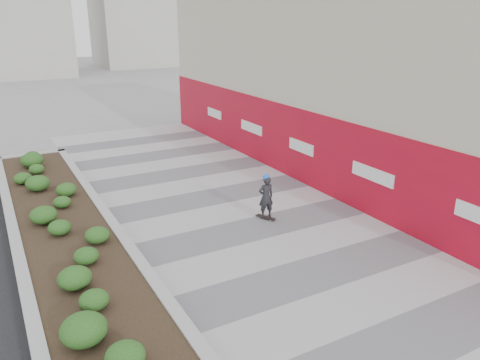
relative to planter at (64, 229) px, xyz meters
name	(u,v)px	position (x,y,z in m)	size (l,w,h in m)	color
ground	(364,308)	(5.50, -7.00, -0.42)	(160.00, 160.00, 0.00)	gray
walkway	(290,254)	(5.50, -4.00, -0.41)	(8.00, 36.00, 0.01)	#A8A8AD
building	(347,78)	(12.48, 1.98, 3.56)	(6.04, 24.08, 8.00)	beige
planter	(64,229)	(0.00, 0.00, 0.00)	(3.00, 18.00, 0.90)	#9E9EA0
manhole_cover	(304,250)	(6.00, -4.00, -0.42)	(0.44, 0.44, 0.01)	#595654
skateboarder	(266,197)	(6.20, -1.53, 0.39)	(0.57, 0.74, 1.60)	beige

